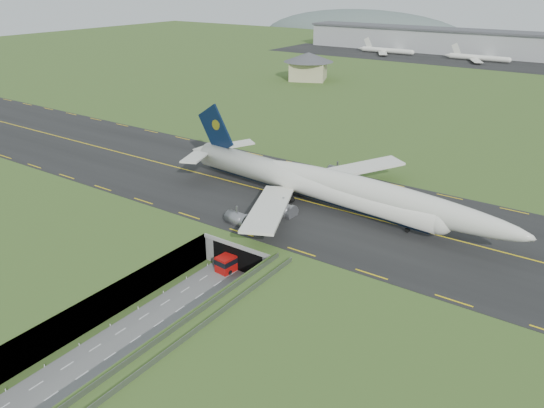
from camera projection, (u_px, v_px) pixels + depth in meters
The scene contains 10 objects.
ground at pixel (211, 289), 97.09m from camera, with size 900.00×900.00×0.00m, color #446026.
airfield_deck at pixel (210, 275), 95.91m from camera, with size 800.00×800.00×6.00m, color gray.
trench_road at pixel (182, 308), 91.40m from camera, with size 12.00×75.00×0.20m, color slate.
taxiway at pixel (305, 201), 119.58m from camera, with size 800.00×44.00×0.18m, color black.
tunnel_portal at pixel (264, 239), 108.38m from camera, with size 17.00×22.30×6.00m.
guideway at pixel (179, 342), 74.81m from camera, with size 3.00×53.00×7.05m.
jumbo_jet at pixel (328, 187), 114.20m from camera, with size 85.64×56.40×18.73m.
shuttle_tram at pixel (234, 260), 103.68m from camera, with size 3.87×8.28×3.25m.
service_building at pixel (308, 64), 256.91m from camera, with size 31.61×31.61×13.17m.
cargo_terminal at pixel (538, 47), 317.49m from camera, with size 320.00×67.00×15.60m.
Camera 1 is at (56.61, -61.72, 52.78)m, focal length 35.00 mm.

